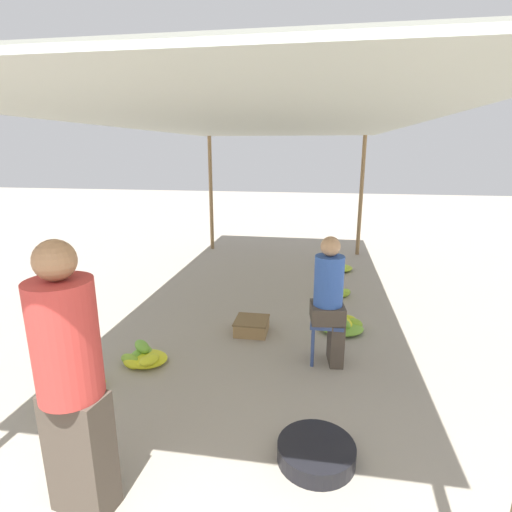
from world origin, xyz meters
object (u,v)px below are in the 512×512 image
object	(u,v)px
basin_black	(316,452)
banana_pile_left_1	(143,357)
vendor_foreground	(71,380)
crate_near	(252,326)
stool	(326,329)
vendor_seated	(330,298)
banana_pile_right_0	(343,324)
banana_pile_right_3	(336,268)
banana_pile_left_0	(74,383)
banana_pile_right_1	(333,292)

from	to	relation	value
basin_black	banana_pile_left_1	size ratio (longest dim) A/B	1.05
vendor_foreground	basin_black	distance (m)	1.77
basin_black	crate_near	distance (m)	2.16
crate_near	stool	bearing A→B (deg)	-31.22
basin_black	vendor_seated	bearing A→B (deg)	86.44
banana_pile_right_0	banana_pile_right_3	bearing A→B (deg)	90.49
banana_pile_right_0	banana_pile_right_3	xyz separation A→B (m)	(-0.02, 2.55, -0.01)
banana_pile_right_0	banana_pile_right_3	distance (m)	2.55
vendor_foreground	vendor_seated	size ratio (longest dim) A/B	1.27
banana_pile_right_3	banana_pile_right_0	bearing A→B (deg)	-89.51
banana_pile_left_1	banana_pile_right_0	distance (m)	2.43
banana_pile_left_0	banana_pile_right_0	xyz separation A→B (m)	(2.55, 1.75, -0.01)
vendor_seated	crate_near	xyz separation A→B (m)	(-0.92, 0.55, -0.63)
banana_pile_left_0	crate_near	bearing A→B (deg)	46.27
vendor_foreground	banana_pile_right_3	xyz separation A→B (m)	(1.70, 5.43, -0.84)
vendor_foreground	crate_near	size ratio (longest dim) A/B	4.30
basin_black	banana_pile_left_1	distance (m)	2.14
vendor_seated	basin_black	bearing A→B (deg)	-93.56
vendor_seated	crate_near	world-z (taller)	vendor_seated
banana_pile_right_0	banana_pile_right_3	size ratio (longest dim) A/B	0.90
vendor_foreground	crate_near	bearing A→B (deg)	76.94
stool	banana_pile_right_0	world-z (taller)	stool
banana_pile_left_0	banana_pile_right_3	size ratio (longest dim) A/B	0.80
banana_pile_right_1	basin_black	bearing A→B (deg)	-93.16
stool	banana_pile_left_1	xyz separation A→B (m)	(-1.91, -0.35, -0.30)
vendor_foreground	banana_pile_left_0	bearing A→B (deg)	126.01
vendor_seated	crate_near	distance (m)	1.24
banana_pile_right_0	banana_pile_left_1	bearing A→B (deg)	-151.56
vendor_foreground	banana_pile_right_1	size ratio (longest dim) A/B	3.37
basin_black	banana_pile_right_3	xyz separation A→B (m)	(0.27, 4.80, -0.01)
basin_black	banana_pile_right_0	world-z (taller)	banana_pile_right_0
banana_pile_right_0	basin_black	bearing A→B (deg)	-97.41
banana_pile_left_1	banana_pile_right_0	xyz separation A→B (m)	(2.14, 1.16, 0.01)
vendor_seated	banana_pile_left_0	distance (m)	2.60
stool	banana_pile_left_0	distance (m)	2.52
vendor_foreground	banana_pile_right_0	world-z (taller)	vendor_foreground
vendor_foreground	banana_pile_left_1	world-z (taller)	vendor_foreground
vendor_seated	banana_pile_left_0	world-z (taller)	vendor_seated
stool	basin_black	world-z (taller)	stool
vendor_foreground	crate_near	world-z (taller)	vendor_foreground
banana_pile_right_0	vendor_foreground	bearing A→B (deg)	-120.98
banana_pile_right_0	banana_pile_right_1	world-z (taller)	banana_pile_right_0
banana_pile_left_1	crate_near	xyz separation A→B (m)	(1.02, 0.90, 0.02)
basin_black	vendor_foreground	bearing A→B (deg)	-156.51
banana_pile_right_0	banana_pile_right_1	xyz separation A→B (m)	(-0.10, 1.19, -0.00)
stool	banana_pile_right_3	size ratio (longest dim) A/B	0.74
vendor_foreground	banana_pile_right_1	distance (m)	4.46
banana_pile_right_0	crate_near	bearing A→B (deg)	-166.92
banana_pile_right_0	crate_near	distance (m)	1.15
banana_pile_left_1	banana_pile_right_3	world-z (taller)	banana_pile_left_1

